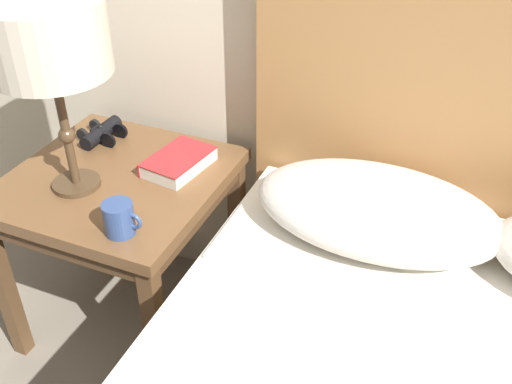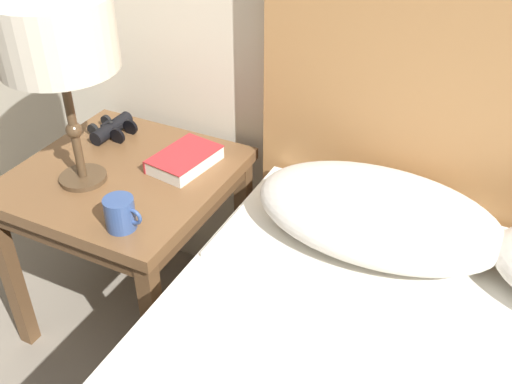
% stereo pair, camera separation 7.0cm
% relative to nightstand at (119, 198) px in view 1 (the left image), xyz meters
% --- Properties ---
extents(nightstand, '(0.58, 0.58, 0.56)m').
position_rel_nightstand_xyz_m(nightstand, '(0.00, 0.00, 0.00)').
color(nightstand, brown).
rests_on(nightstand, ground_plane).
extents(table_lamp, '(0.29, 0.29, 0.51)m').
position_rel_nightstand_xyz_m(table_lamp, '(-0.07, -0.08, 0.48)').
color(table_lamp, '#4C3823').
rests_on(table_lamp, nightstand).
extents(book_on_nightstand, '(0.16, 0.22, 0.04)m').
position_rel_nightstand_xyz_m(book_on_nightstand, '(0.14, 0.11, 0.10)').
color(book_on_nightstand, silver).
rests_on(book_on_nightstand, nightstand).
extents(binoculars_pair, '(0.14, 0.16, 0.05)m').
position_rel_nightstand_xyz_m(binoculars_pair, '(-0.15, 0.16, 0.10)').
color(binoculars_pair, black).
rests_on(binoculars_pair, nightstand).
extents(coffee_mug, '(0.10, 0.08, 0.08)m').
position_rel_nightstand_xyz_m(coffee_mug, '(0.16, -0.21, 0.12)').
color(coffee_mug, '#334C84').
rests_on(coffee_mug, nightstand).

